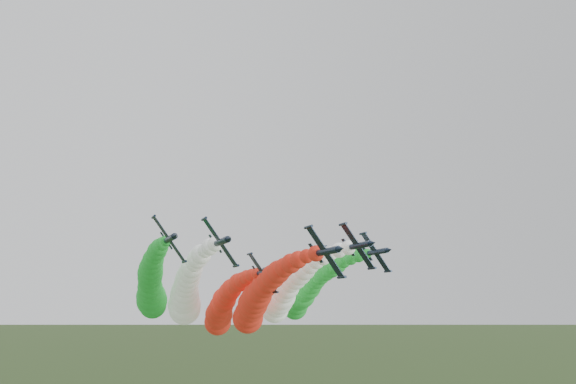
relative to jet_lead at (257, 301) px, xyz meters
name	(u,v)px	position (x,y,z in m)	size (l,w,h in m)	color
jet_lead	(257,301)	(0.00, 0.00, 0.00)	(12.55, 61.31, 17.15)	black
jet_inner_left	(186,293)	(-11.84, 11.68, 1.56)	(12.74, 61.51, 17.35)	black
jet_inner_right	(285,293)	(9.39, 7.84, 1.81)	(12.48, 61.24, 17.08)	black
jet_outer_left	(152,288)	(-18.36, 17.19, 2.81)	(12.32, 61.09, 16.93)	black
jet_outer_right	(307,292)	(19.44, 18.53, 2.34)	(12.43, 61.19, 17.03)	black
jet_trail	(223,308)	(0.31, 26.35, -1.60)	(12.67, 61.43, 17.27)	black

